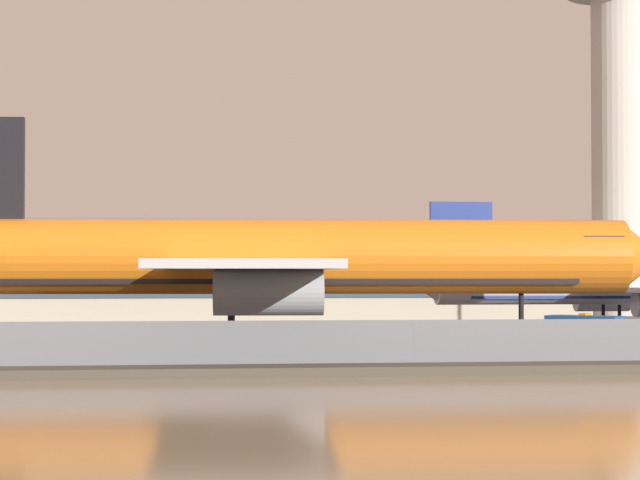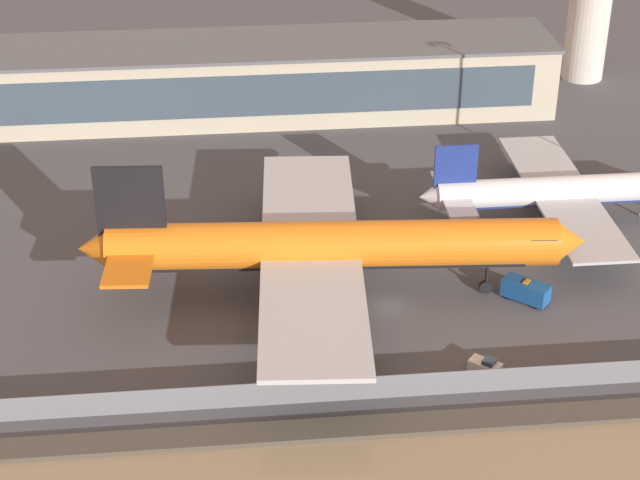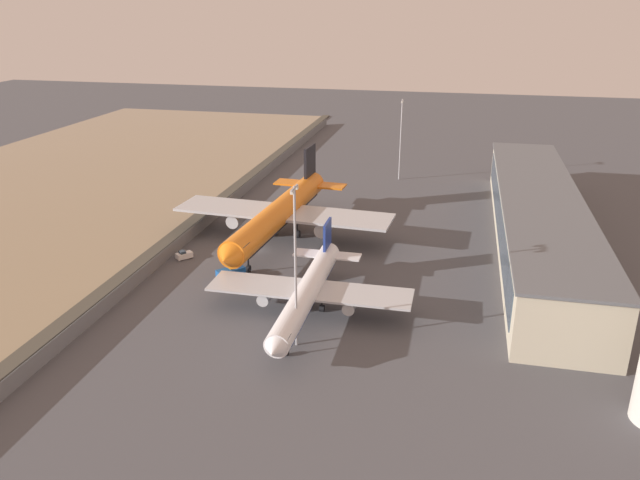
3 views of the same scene
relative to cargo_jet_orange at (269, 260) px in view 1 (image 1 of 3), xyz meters
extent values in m
plane|color=#4C4C51|center=(6.58, -2.96, -6.22)|extent=(500.00, 500.00, 0.00)
cube|color=#474238|center=(6.58, -23.46, -5.97)|extent=(320.00, 3.00, 0.50)
cube|color=slate|center=(6.58, -18.96, -4.89)|extent=(280.00, 0.08, 2.66)
cylinder|color=slate|center=(6.58, -18.96, -4.89)|extent=(0.10, 0.10, 2.66)
cylinder|color=orange|center=(0.80, -0.06, 0.23)|extent=(49.32, 8.62, 5.26)
cube|color=#232D3D|center=(23.32, -1.60, 0.89)|extent=(3.19, 4.66, 1.58)
cube|color=black|center=(0.80, -0.06, -1.22)|extent=(41.90, 7.06, 0.95)
cube|color=#B7BABF|center=(-0.84, 11.86, -0.43)|extent=(12.39, 24.24, 0.53)
cube|color=#B7BABF|center=(-2.46, -11.64, -0.43)|extent=(12.39, 24.24, 0.53)
cylinder|color=#B7BABF|center=(0.50, 9.88, -2.14)|extent=(7.05, 3.36, 2.89)
cylinder|color=#B7BABF|center=(-0.86, -9.86, -2.14)|extent=(7.05, 3.36, 2.89)
cylinder|color=black|center=(17.93, -1.23, -3.94)|extent=(0.37, 0.37, 3.08)
cylinder|color=black|center=(17.93, -1.23, -5.48)|extent=(1.51, 0.68, 1.47)
cylinder|color=black|center=(-2.44, 2.94, -3.94)|extent=(0.42, 0.42, 3.08)
cylinder|color=black|center=(-2.44, 2.94, -5.48)|extent=(1.77, 1.30, 1.69)
cylinder|color=black|center=(-2.82, -2.58, -3.94)|extent=(0.42, 0.42, 3.08)
cylinder|color=black|center=(-2.82, -2.58, -5.48)|extent=(1.77, 1.30, 1.69)
cylinder|color=white|center=(32.66, 13.93, -1.75)|extent=(35.05, 3.66, 3.65)
cone|color=white|center=(14.13, 13.93, -1.75)|extent=(2.37, 3.29, 3.29)
cube|color=navy|center=(32.66, 13.93, -2.75)|extent=(29.80, 2.93, 0.66)
cube|color=#B7BABF|center=(30.91, 22.34, -2.20)|extent=(7.72, 16.83, 0.37)
cylinder|color=#B7BABF|center=(31.96, 21.00, -3.39)|extent=(4.91, 2.01, 2.01)
cube|color=navy|center=(17.24, 13.93, 1.90)|extent=(5.26, 0.44, 6.21)
cube|color=white|center=(17.24, 17.01, -1.47)|extent=(3.51, 6.17, 0.29)
cube|color=white|center=(17.24, 10.84, -1.47)|extent=(3.51, 6.17, 0.29)
cylinder|color=black|center=(30.21, 15.85, -4.64)|extent=(0.29, 0.29, 2.14)
cylinder|color=black|center=(30.21, 15.85, -5.71)|extent=(1.18, 0.82, 1.18)
cylinder|color=black|center=(30.21, 12.01, -4.64)|extent=(0.29, 0.29, 2.14)
cylinder|color=black|center=(30.21, 12.01, -5.71)|extent=(1.18, 0.82, 1.18)
cube|color=white|center=(14.37, -15.96, -5.47)|extent=(3.48, 3.28, 1.11)
cube|color=#283847|center=(14.68, -16.22, -4.67)|extent=(1.68, 1.70, 0.50)
cylinder|color=black|center=(15.57, -16.08, -5.87)|extent=(0.68, 0.62, 0.70)
cylinder|color=black|center=(14.69, -17.12, -5.87)|extent=(0.68, 0.62, 0.70)
cylinder|color=black|center=(14.05, -14.80, -5.87)|extent=(0.68, 0.62, 0.70)
cylinder|color=black|center=(13.17, -15.84, -5.87)|extent=(0.68, 0.62, 0.70)
cube|color=#19519E|center=(21.93, -3.26, -4.95)|extent=(5.28, 5.02, 2.07)
cube|color=#283847|center=(23.29, -4.47, -4.56)|extent=(2.18, 2.25, 0.83)
cube|color=orange|center=(21.93, -3.26, -3.82)|extent=(1.07, 1.12, 0.16)
cylinder|color=black|center=(23.75, -3.64, -5.80)|extent=(0.77, 0.72, 0.84)
cylinder|color=black|center=(22.51, -5.03, -5.80)|extent=(0.77, 0.72, 0.84)
cylinder|color=black|center=(21.34, -1.50, -5.80)|extent=(0.77, 0.72, 0.84)
cylinder|color=black|center=(20.10, -2.89, -5.80)|extent=(0.77, 0.72, 0.84)
cylinder|color=beige|center=(49.33, 62.58, 13.94)|extent=(6.77, 6.77, 40.31)
cube|color=#BCB299|center=(-9.65, 53.20, -0.92)|extent=(98.83, 15.57, 10.59)
cube|color=#3D4C5B|center=(-9.65, 45.33, -0.39)|extent=(90.92, 0.16, 6.36)
cube|color=#5B5E63|center=(-9.65, 53.20, 4.63)|extent=(99.43, 16.17, 0.50)
camera|label=1|loc=(-7.34, -87.59, -0.92)|focal=70.00mm
camera|label=2|loc=(-10.59, -100.25, 58.41)|focal=60.00mm
camera|label=3|loc=(120.66, 36.11, 42.09)|focal=35.00mm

